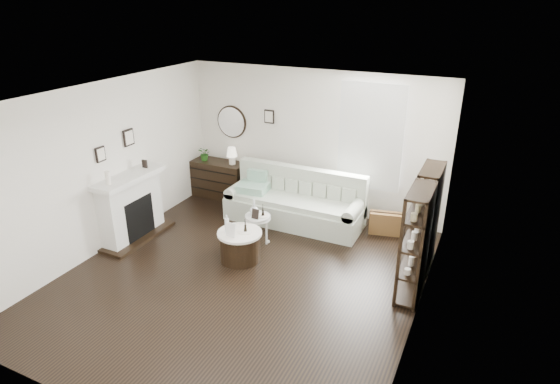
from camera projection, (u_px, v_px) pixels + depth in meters
The scene contains 18 objects.
room at pixel (351, 135), 8.33m from camera, with size 5.50×5.50×5.50m.
fireplace at pixel (132, 209), 7.95m from camera, with size 0.50×1.40×1.84m.
shelf_unit_far at pixel (426, 217), 7.05m from camera, with size 0.30×0.80×1.60m.
shelf_unit_near at pixel (415, 244), 6.30m from camera, with size 0.30×0.80×1.60m.
sofa at pixel (295, 205), 8.62m from camera, with size 2.51×0.87×0.98m.
quilt at pixel (253, 188), 8.74m from camera, with size 0.55×0.45×0.14m, color #227D5A.
suitcase at pixel (387, 223), 8.20m from camera, with size 0.60×0.20×0.40m, color brown.
dresser at pixel (219, 179), 9.67m from camera, with size 1.14×0.49×0.76m.
table_lamp at pixel (232, 156), 9.33m from camera, with size 0.22×0.22×0.35m, color beige, non-canonical shape.
potted_plant at pixel (205, 154), 9.54m from camera, with size 0.26×0.23×0.29m, color #215317.
drum_table at pixel (240, 245), 7.38m from camera, with size 0.70×0.70×0.49m.
pedestal_table at pixel (258, 218), 7.77m from camera, with size 0.43×0.43×0.52m.
eiffel_drum at pixel (245, 226), 7.26m from camera, with size 0.12×0.12×0.21m, color black, non-canonical shape.
bottle_drum at pixel (227, 224), 7.24m from camera, with size 0.07×0.07×0.29m, color silver.
card_frame_drum at pixel (231, 230), 7.12m from camera, with size 0.16×0.01×0.22m, color silver.
eiffel_ped at pixel (263, 211), 7.70m from camera, with size 0.11×0.11×0.19m, color black, non-canonical shape.
flask_ped at pixel (254, 207), 7.74m from camera, with size 0.14×0.14×0.27m, color silver, non-canonical shape.
card_frame_ped at pixel (255, 214), 7.62m from camera, with size 0.12×0.01×0.17m, color black.
Camera 1 is at (3.06, -5.13, 3.91)m, focal length 30.00 mm.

